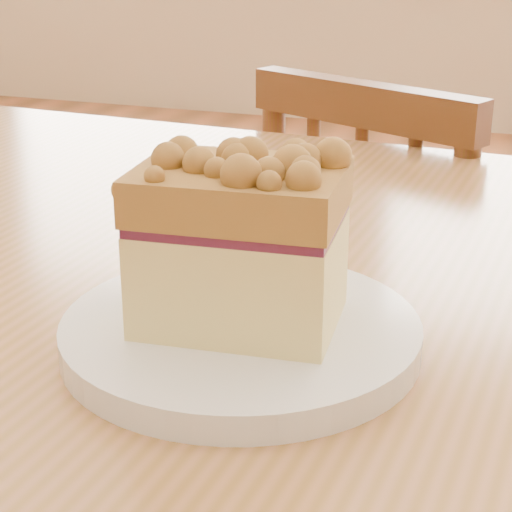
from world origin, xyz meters
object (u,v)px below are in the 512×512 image
(cafe_chair_main, at_px, (406,337))
(cake_slice, at_px, (238,236))
(plate, at_px, (241,335))
(cafe_table_main, at_px, (245,362))

(cafe_chair_main, xyz_separation_m, cake_slice, (0.00, -0.72, 0.41))
(cafe_chair_main, relative_size, plate, 3.57)
(cake_slice, bearing_deg, cafe_table_main, 103.82)
(cake_slice, bearing_deg, plate, -35.29)
(plate, distance_m, cake_slice, 0.07)
(cafe_chair_main, distance_m, cake_slice, 0.82)
(cafe_table_main, xyz_separation_m, plate, (0.05, -0.14, 0.10))
(cafe_chair_main, xyz_separation_m, plate, (0.00, -0.72, 0.34))
(plate, bearing_deg, cafe_table_main, 109.18)
(plate, height_order, cake_slice, cake_slice)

